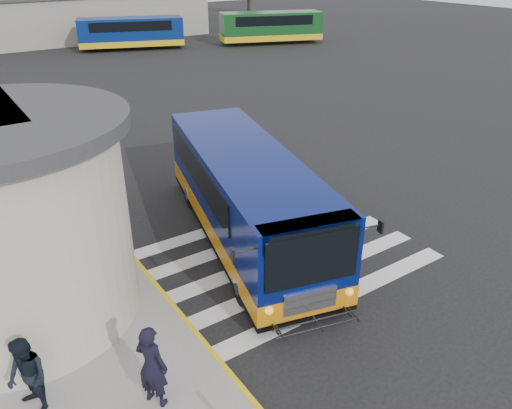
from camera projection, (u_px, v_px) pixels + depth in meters
ground at (276, 240)px, 15.26m from camera, size 140.00×140.00×0.00m
curb_strip at (102, 221)px, 16.15m from camera, size 0.12×34.00×0.16m
crosswalk at (278, 257)px, 14.42m from camera, size 8.00×5.35×0.01m
depot_building at (70, 17)px, 48.25m from camera, size 26.40×8.40×4.20m
transit_bus at (246, 199)px, 14.82m from camera, size 5.18×10.04×2.75m
pedestrian_a at (152, 366)px, 9.24m from camera, size 0.70×0.79×1.80m
pedestrian_b at (27, 377)px, 9.07m from camera, size 0.83×0.95×1.67m
far_bus_a at (131, 32)px, 43.84m from camera, size 9.28×5.33×2.31m
far_bus_b at (271, 26)px, 46.58m from camera, size 9.73×5.68×2.43m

